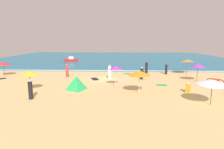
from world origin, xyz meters
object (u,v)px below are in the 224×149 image
(beach_umbrella_2, at_px, (139,73))
(beach_umbrella_9, at_px, (3,63))
(beachgoer_5, at_px, (30,90))
(beachgoer_2, at_px, (166,69))
(beach_umbrella_8, at_px, (29,73))
(small_boat_0, at_px, (71,60))
(beachgoer_3, at_px, (67,71))
(beach_umbrella_3, at_px, (198,66))
(beach_umbrella_1, at_px, (187,61))
(parked_bicycle, at_px, (215,82))
(beachgoer_1, at_px, (110,72))
(beach_umbrella_0, at_px, (213,82))
(beachgoer_4, at_px, (188,88))
(beach_tent, at_px, (76,83))
(beachgoer_6, at_px, (142,73))
(beachgoer_0, at_px, (146,68))
(beach_umbrella_7, at_px, (116,68))

(beach_umbrella_2, xyz_separation_m, beach_umbrella_9, (-17.81, 8.23, -0.22))
(beachgoer_5, bearing_deg, beachgoer_2, 41.13)
(beach_umbrella_8, relative_size, beachgoer_5, 1.16)
(beach_umbrella_9, height_order, small_boat_0, beach_umbrella_9)
(beachgoer_2, bearing_deg, beachgoer_3, -169.10)
(beach_umbrella_3, bearing_deg, small_boat_0, 135.59)
(beachgoer_5, bearing_deg, beach_umbrella_1, 35.43)
(parked_bicycle, relative_size, beachgoer_1, 0.81)
(beach_umbrella_2, distance_m, beachgoer_5, 9.62)
(small_boat_0, bearing_deg, beach_umbrella_0, -57.68)
(beach_umbrella_8, xyz_separation_m, beachgoer_4, (15.19, 0.09, -1.38))
(beachgoer_3, distance_m, beachgoer_5, 9.83)
(beach_tent, height_order, beachgoer_6, beachgoer_6)
(beachgoer_3, distance_m, beachgoer_4, 15.34)
(beach_umbrella_9, xyz_separation_m, beach_tent, (11.66, -6.97, -1.04))
(beachgoer_2, height_order, small_boat_0, beachgoer_2)
(beachgoer_6, bearing_deg, beach_umbrella_3, -8.71)
(beachgoer_0, bearing_deg, beachgoer_6, -105.12)
(beach_umbrella_1, distance_m, beachgoer_4, 10.18)
(parked_bicycle, relative_size, beachgoer_3, 0.83)
(beach_umbrella_2, relative_size, beachgoer_5, 1.48)
(beach_umbrella_3, xyz_separation_m, parked_bicycle, (1.24, -1.90, -1.48))
(beach_umbrella_2, xyz_separation_m, small_boat_0, (-12.83, 25.60, -1.50))
(beach_umbrella_3, distance_m, beachgoer_0, 7.66)
(beach_umbrella_8, bearing_deg, parked_bicycle, 9.69)
(parked_bicycle, relative_size, beachgoer_2, 0.91)
(beachgoer_2, bearing_deg, beach_umbrella_3, -61.86)
(beach_umbrella_3, bearing_deg, beach_tent, -162.15)
(beachgoer_0, relative_size, small_boat_0, 0.56)
(beach_umbrella_9, height_order, beachgoer_4, beach_umbrella_9)
(beach_umbrella_2, xyz_separation_m, beachgoer_4, (4.68, 0.56, -1.55))
(beachgoer_2, xyz_separation_m, small_boat_0, (-17.80, 15.17, -0.29))
(beachgoer_1, bearing_deg, beachgoer_0, 39.48)
(beach_umbrella_7, relative_size, beachgoer_4, 2.40)
(parked_bicycle, bearing_deg, beach_umbrella_9, 170.46)
(parked_bicycle, bearing_deg, beachgoer_3, 167.17)
(beachgoer_0, bearing_deg, beachgoer_3, -163.34)
(beach_umbrella_3, height_order, beachgoer_4, beach_umbrella_3)
(beachgoer_5, xyz_separation_m, beachgoer_6, (10.33, 8.71, -0.08))
(beachgoer_1, height_order, small_boat_0, beachgoer_1)
(beach_umbrella_9, height_order, beachgoer_0, beach_umbrella_9)
(beachgoer_0, bearing_deg, beach_umbrella_7, -117.63)
(beach_umbrella_8, distance_m, beachgoer_3, 7.55)
(beach_umbrella_1, bearing_deg, beach_umbrella_7, -143.20)
(beach_umbrella_1, bearing_deg, beachgoer_2, 173.74)
(beach_umbrella_8, relative_size, beach_umbrella_9, 0.75)
(beach_umbrella_9, bearing_deg, beachgoer_6, -4.76)
(beachgoer_4, bearing_deg, parked_bicycle, 38.10)
(beachgoer_3, bearing_deg, beach_umbrella_8, -102.79)
(beachgoer_5, bearing_deg, beach_umbrella_8, 115.18)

